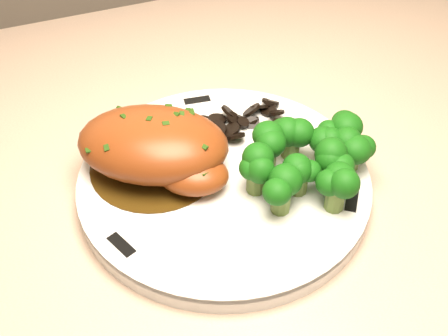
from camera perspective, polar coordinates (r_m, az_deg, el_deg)
name	(u,v)px	position (r m, az deg, el deg)	size (l,w,h in m)	color
counter	(290,308)	(0.99, 6.71, -13.90)	(2.04, 0.67, 1.00)	#513725
plate	(224,182)	(0.54, 0.00, -1.47)	(0.28, 0.28, 0.02)	silver
rim_accent_0	(197,100)	(0.62, -2.75, 6.88)	(0.03, 0.01, 0.00)	black
rim_accent_1	(121,245)	(0.49, -10.39, -7.71)	(0.03, 0.01, 0.00)	black
rim_accent_2	(352,200)	(0.53, 12.85, -3.22)	(0.03, 0.01, 0.00)	black
gravy_pool	(155,165)	(0.55, -6.98, 0.28)	(0.13, 0.13, 0.00)	#3A260A
chicken_breast	(157,147)	(0.53, -6.77, 2.10)	(0.17, 0.16, 0.06)	brown
mushroom_pile	(250,128)	(0.58, 2.68, 4.10)	(0.08, 0.06, 0.02)	black
broccoli_florets	(310,160)	(0.52, 8.75, 0.82)	(0.13, 0.10, 0.04)	olive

